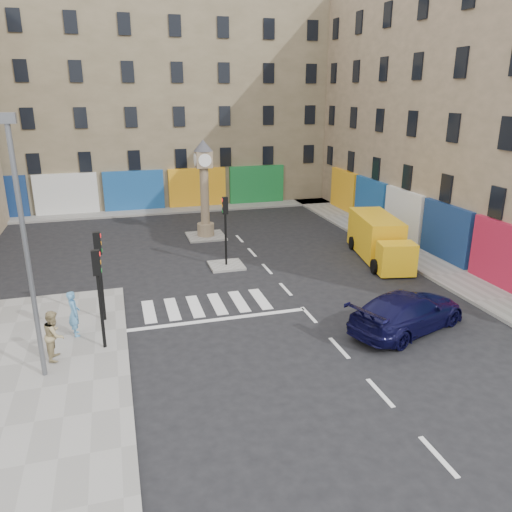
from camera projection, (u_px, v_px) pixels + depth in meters
name	position (u px, v px, depth m)	size (l,w,h in m)	color
ground	(318.00, 325.00, 20.22)	(120.00, 120.00, 0.00)	black
sidewalk_left	(15.00, 394.00, 15.49)	(7.00, 16.00, 0.15)	gray
sidewalk_right	(384.00, 240.00, 31.61)	(2.60, 30.00, 0.15)	gray
sidewalk_far	(162.00, 211.00, 39.42)	(32.00, 2.40, 0.15)	gray
island_near	(226.00, 265.00, 26.99)	(1.80, 1.80, 0.12)	gray
island_far	(206.00, 236.00, 32.46)	(2.40, 2.40, 0.12)	gray
building_right	(485.00, 109.00, 30.78)	(10.00, 30.00, 16.00)	#9D8567
building_far	(149.00, 98.00, 42.08)	(32.00, 10.00, 17.00)	#87785A
traffic_light_left_near	(98.00, 284.00, 17.41)	(0.28, 0.22, 3.70)	black
traffic_light_left_far	(99.00, 262.00, 19.60)	(0.28, 0.22, 3.70)	black
traffic_light_island	(225.00, 220.00, 26.19)	(0.28, 0.22, 3.70)	black
lamp_post	(25.00, 239.00, 14.96)	(0.50, 0.25, 8.30)	#595B60
clock_pillar	(204.00, 183.00, 31.37)	(1.20, 1.20, 6.10)	#9D8567
navy_sedan	(407.00, 311.00, 19.61)	(2.19, 5.39, 1.56)	black
yellow_van	(379.00, 239.00, 28.00)	(3.12, 6.63, 2.32)	yellow
pedestrian_blue	(74.00, 313.00, 18.82)	(0.65, 0.43, 1.79)	#5694C5
pedestrian_tan	(54.00, 335.00, 17.16)	(0.86, 0.67, 1.78)	#9D8B60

